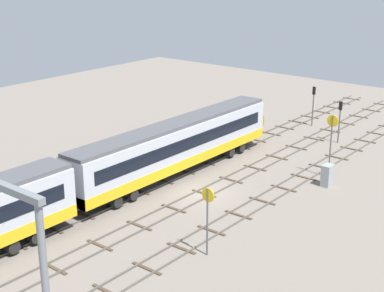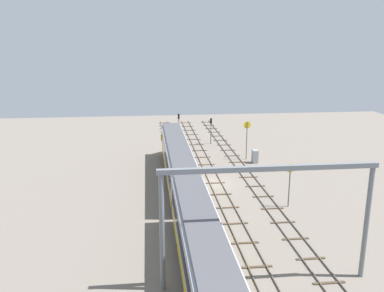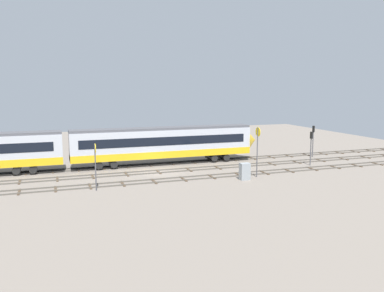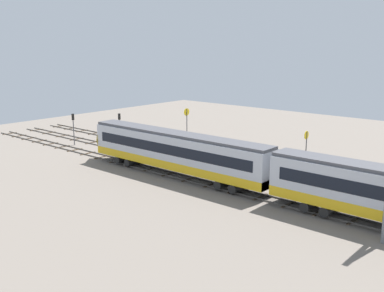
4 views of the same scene
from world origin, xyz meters
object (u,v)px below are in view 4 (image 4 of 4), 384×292
(speed_sign_near_foreground, at_px, (187,122))
(signal_light_trackside_approach, at_px, (119,124))
(speed_sign_mid_trackside, at_px, (306,145))
(signal_light_trackside_departure, at_px, (73,125))
(train, at_px, (268,172))
(relay_cabinet, at_px, (201,143))

(speed_sign_near_foreground, relative_size, signal_light_trackside_approach, 1.29)
(speed_sign_mid_trackside, bearing_deg, signal_light_trackside_approach, 8.00)
(speed_sign_near_foreground, height_order, signal_light_trackside_departure, speed_sign_near_foreground)
(train, relative_size, relay_cabinet, 26.62)
(signal_light_trackside_approach, bearing_deg, train, 166.53)
(signal_light_trackside_approach, distance_m, signal_light_trackside_departure, 6.59)
(speed_sign_near_foreground, bearing_deg, train, 151.23)
(speed_sign_mid_trackside, height_order, signal_light_trackside_approach, speed_sign_mid_trackside)
(signal_light_trackside_approach, relative_size, signal_light_trackside_departure, 0.97)
(train, relative_size, speed_sign_mid_trackside, 10.60)
(train, distance_m, relay_cabinet, 21.46)
(speed_sign_near_foreground, distance_m, signal_light_trackside_approach, 10.64)
(speed_sign_near_foreground, xyz_separation_m, signal_light_trackside_approach, (9.91, 3.77, -0.88))
(train, xyz_separation_m, speed_sign_mid_trackside, (1.82, -11.06, 0.49))
(train, bearing_deg, signal_light_trackside_departure, -3.30)
(signal_light_trackside_departure, bearing_deg, speed_sign_near_foreground, -147.38)
(signal_light_trackside_departure, bearing_deg, train, 176.70)
(speed_sign_mid_trackside, xyz_separation_m, signal_light_trackside_departure, (32.01, 9.11, -0.14))
(train, height_order, speed_sign_mid_trackside, train)
(signal_light_trackside_approach, xyz_separation_m, signal_light_trackside_departure, (4.07, 5.18, 0.09))
(speed_sign_mid_trackside, relative_size, signal_light_trackside_departure, 1.03)
(train, bearing_deg, signal_light_trackside_approach, -13.47)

